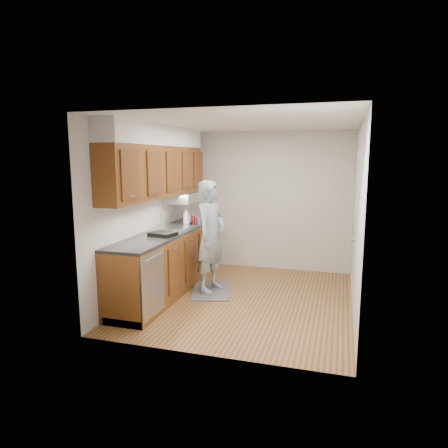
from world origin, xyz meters
name	(u,v)px	position (x,y,z in m)	size (l,w,h in m)	color
floor	(244,299)	(0.00, 0.00, 0.00)	(3.50, 3.50, 0.00)	olive
ceiling	(246,123)	(0.00, 0.00, 2.50)	(3.50, 3.50, 0.00)	white
wall_left	(148,210)	(-1.50, 0.00, 1.25)	(0.02, 3.50, 2.50)	beige
wall_right	(357,218)	(1.50, 0.00, 1.25)	(0.02, 3.50, 2.50)	beige
wall_back	(267,201)	(0.00, 1.75, 1.25)	(3.00, 0.02, 2.50)	beige
counter	(168,260)	(-1.20, 0.00, 0.49)	(0.64, 2.80, 1.30)	brown
upper_cabinets	(159,163)	(-1.33, 0.05, 1.95)	(0.47, 2.80, 1.21)	brown
closet_door	(355,231)	(1.49, 0.30, 1.02)	(0.02, 1.22, 2.05)	silver
floor_mat	(211,290)	(-0.57, 0.20, 0.01)	(0.56, 0.95, 0.02)	slate
person	(211,229)	(-0.57, 0.20, 0.97)	(0.67, 0.45, 1.91)	#899CA7
soap_bottle_a	(186,216)	(-1.14, 0.62, 1.08)	(0.11, 0.11, 0.28)	silver
soap_bottle_b	(193,218)	(-1.11, 0.85, 1.02)	(0.08, 0.08, 0.17)	silver
soap_bottle_c	(189,218)	(-1.15, 0.78, 1.02)	(0.13, 0.13, 0.16)	silver
soda_can	(194,220)	(-1.06, 0.75, 1.00)	(0.07, 0.07, 0.13)	#AF1E21
steel_can	(199,221)	(-0.95, 0.72, 1.00)	(0.06, 0.06, 0.12)	#A5A5AA
dish_rack	(163,234)	(-1.11, -0.35, 0.97)	(0.34, 0.28, 0.05)	black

